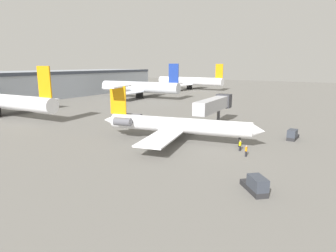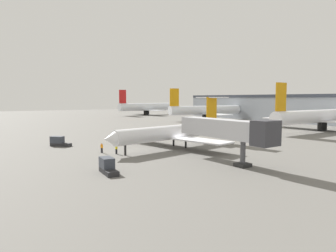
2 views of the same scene
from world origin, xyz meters
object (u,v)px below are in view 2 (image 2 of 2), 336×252
jet_bridge (230,130)px  ground_crew_marshaller (116,149)px  parked_airliner_west_end (146,107)px  baggage_tug_lead (59,142)px  parked_airliner_centre (322,116)px  parked_airliner_west_mid (205,110)px  baggage_tug_trailing (108,166)px  ground_crew_loader (102,148)px  regional_jet (176,132)px

jet_bridge → ground_crew_marshaller: size_ratio=9.98×
jet_bridge → parked_airliner_west_end: (-119.40, 50.85, -0.41)m
baggage_tug_lead → parked_airliner_centre: (10.69, 69.84, 3.27)m
parked_airliner_west_end → parked_airliner_centre: (100.65, 2.38, -0.28)m
parked_airliner_west_end → parked_airliner_west_mid: bearing=1.9°
baggage_tug_trailing → parked_airliner_west_mid: size_ratio=0.12×
jet_bridge → parked_airliner_west_end: 129.78m
ground_crew_marshaller → parked_airliner_west_mid: (-54.41, 63.07, 3.28)m
ground_crew_loader → baggage_tug_trailing: 14.72m
regional_jet → ground_crew_marshaller: size_ratio=17.34×
regional_jet → baggage_tug_trailing: regional_jet is taller
ground_crew_loader → parked_airliner_west_end: (-101.51, 63.08, 3.53)m
ground_crew_marshaller → parked_airliner_west_end: (-103.89, 61.43, 3.53)m
parked_airliner_west_end → parked_airliner_west_mid: (49.48, 1.63, -0.25)m
ground_crew_marshaller → parked_airliner_west_end: bearing=149.4°
parked_airliner_west_mid → jet_bridge: bearing=-36.9°
baggage_tug_trailing → parked_airliner_west_mid: (-66.07, 69.14, 3.30)m
regional_jet → parked_airliner_centre: bearing=93.1°
parked_airliner_west_mid → parked_airliner_centre: size_ratio=0.78×
jet_bridge → ground_crew_marshaller: (-15.51, -10.59, -3.94)m
regional_jet → parked_airliner_west_end: (-103.48, 49.33, 1.36)m
ground_crew_loader → parked_airliner_west_end: size_ratio=0.05×
ground_crew_marshaller → baggage_tug_trailing: (11.66, -6.07, -0.02)m
ground_crew_marshaller → ground_crew_loader: size_ratio=1.00×
regional_jet → ground_crew_marshaller: 12.30m
ground_crew_loader → parked_airliner_centre: size_ratio=0.04×
ground_crew_loader → parked_airliner_west_mid: (-52.03, 64.72, 3.28)m
ground_crew_loader → parked_airliner_centre: parked_airliner_centre is taller
baggage_tug_trailing → baggage_tug_lead: bearing=179.9°
parked_airliner_west_mid → parked_airliner_west_end: bearing=-178.1°
baggage_tug_lead → parked_airliner_west_end: parked_airliner_west_end is taller
ground_crew_loader → baggage_tug_lead: bearing=-159.2°
parked_airliner_centre → ground_crew_loader: bearing=-89.2°
regional_jet → parked_airliner_west_mid: size_ratio=0.86×
regional_jet → parked_airliner_centre: 51.80m
baggage_tug_lead → parked_airliner_west_end: 112.50m
ground_crew_loader → baggage_tug_trailing: bearing=-17.5°
regional_jet → ground_crew_loader: (-1.97, -13.76, -2.17)m
regional_jet → parked_airliner_west_end: 114.64m
baggage_tug_trailing → parked_airliner_west_mid: 95.69m
baggage_tug_trailing → ground_crew_marshaller: bearing=152.5°
baggage_tug_trailing → parked_airliner_centre: parked_airliner_centre is taller
parked_airliner_west_end → jet_bridge: bearing=-23.1°
parked_airliner_west_mid → parked_airliner_centre: 51.18m
jet_bridge → parked_airliner_west_mid: 87.43m
jet_bridge → ground_crew_marshaller: jet_bridge is taller
jet_bridge → parked_airliner_centre: 56.43m
ground_crew_loader → parked_airliner_west_end: bearing=148.1°
baggage_tug_lead → baggage_tug_trailing: same height
parked_airliner_west_mid → ground_crew_loader: bearing=-51.2°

